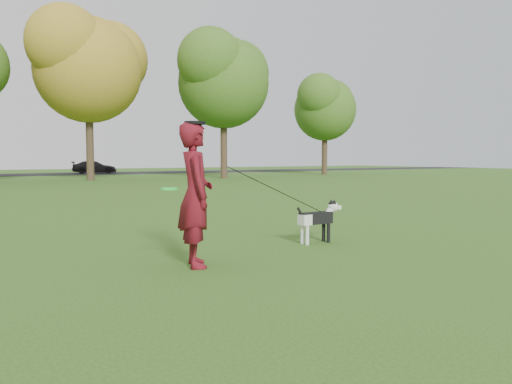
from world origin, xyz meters
TOP-DOWN VIEW (x-y plane):
  - ground at (0.00, 0.00)m, footprint 120.00×120.00m
  - road at (0.00, 40.00)m, footprint 120.00×7.00m
  - man at (-1.17, -0.34)m, footprint 0.66×0.82m
  - dog at (1.46, 0.22)m, footprint 0.99×0.20m
  - car_right at (7.65, 40.00)m, footprint 4.17×2.39m
  - man_held_items at (0.44, -0.09)m, footprint 3.29×0.74m

SIDE VIEW (x-z plane):
  - ground at x=0.00m, z-range 0.00..0.00m
  - road at x=0.00m, z-range 0.00..0.02m
  - dog at x=1.46m, z-range 0.08..0.84m
  - car_right at x=7.65m, z-range 0.02..1.16m
  - man_held_items at x=0.44m, z-range 0.20..1.68m
  - man at x=-1.17m, z-range 0.00..1.98m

